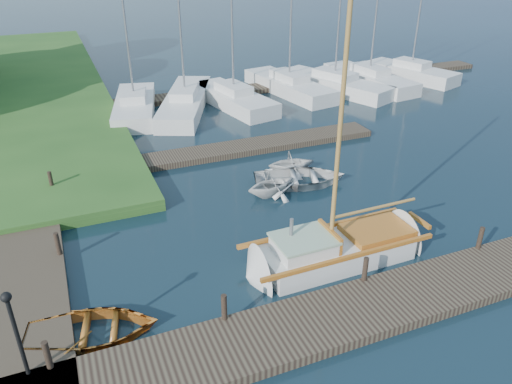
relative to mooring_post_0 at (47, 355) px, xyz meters
name	(u,v)px	position (x,y,z in m)	size (l,w,h in m)	color
ground	(256,220)	(7.50, 5.00, -0.70)	(160.00, 160.00, 0.00)	black
near_dock	(338,317)	(7.50, -1.00, -0.55)	(18.00, 2.20, 0.30)	black
left_dock	(28,234)	(-0.50, 7.00, -0.55)	(2.20, 18.00, 0.30)	black
far_dock	(243,148)	(9.50, 11.50, -0.55)	(14.00, 1.60, 0.30)	black
pontoon	(300,83)	(17.50, 21.00, -0.55)	(30.00, 1.60, 0.30)	black
mooring_post_0	(47,355)	(0.00, 0.00, 0.00)	(0.16, 0.16, 0.80)	black
mooring_post_1	(224,307)	(4.50, 0.00, 0.00)	(0.16, 0.16, 0.80)	black
mooring_post_2	(365,269)	(9.00, 0.00, 0.00)	(0.16, 0.16, 0.80)	black
mooring_post_3	(480,238)	(13.50, 0.00, 0.00)	(0.16, 0.16, 0.80)	black
mooring_post_4	(58,244)	(0.50, 5.00, 0.00)	(0.16, 0.16, 0.80)	black
mooring_post_5	(51,181)	(0.50, 10.00, 0.00)	(0.16, 0.16, 0.80)	black
lamp_post	(14,323)	(-0.50, 0.00, 1.17)	(0.24, 0.24, 2.44)	black
sailboat	(339,250)	(9.09, 1.60, -0.36)	(7.17, 2.07, 9.83)	silver
dinghy	(92,327)	(1.09, 0.99, -0.34)	(2.48, 3.47, 0.72)	#935B1B
tender_b	(272,182)	(8.89, 6.67, -0.11)	(1.93, 2.23, 1.18)	silver
tender_c	(300,176)	(10.40, 7.07, -0.29)	(2.80, 3.93, 0.81)	silver
tender_d	(292,161)	(10.60, 8.31, -0.14)	(1.83, 2.12, 1.12)	silver
marina_boat_0	(135,104)	(5.56, 19.23, -0.12)	(3.77, 7.53, 11.63)	silver
marina_boat_1	(185,100)	(8.58, 18.91, -0.14)	(5.59, 9.10, 10.12)	silver
marina_boat_2	(234,97)	(11.52, 18.37, -0.11)	(3.55, 7.41, 12.34)	silver
marina_boat_3	(289,84)	(15.97, 19.68, -0.11)	(3.53, 8.18, 12.95)	silver
marina_boat_4	(334,83)	(19.03, 18.90, -0.13)	(5.15, 8.60, 10.63)	silver
marina_boat_5	(369,78)	(22.01, 19.15, -0.13)	(3.20, 8.06, 10.22)	silver
marina_boat_6	(411,71)	(25.84, 19.45, -0.12)	(4.34, 7.18, 10.91)	silver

